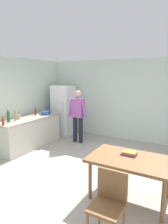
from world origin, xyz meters
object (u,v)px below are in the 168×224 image
person (78,113)px  bottle_wine_green (8,117)px  utensil_jar (19,116)px  bottle_beer_brown (35,112)px  bottle_vinegar_tall (15,116)px  refrigerator (63,110)px  book_stack (129,153)px  bottle_sauce_red (3,122)px  dining_table (130,162)px  chair (109,200)px  cooking_pot (46,113)px

person → bottle_wine_green: bearing=-123.6°
utensil_jar → bottle_wine_green: size_ratio=0.94×
bottle_beer_brown → bottle_vinegar_tall: (0.05, -0.86, 0.03)m
refrigerator → utensil_jar: size_ratio=5.62×
utensil_jar → bottle_wine_green: 0.43m
book_stack → utensil_jar: bearing=169.0°
bottle_wine_green → bottle_sauce_red: bottle_wine_green is taller
utensil_jar → dining_table: bearing=-12.9°
bottle_beer_brown → person: bearing=27.7°
utensil_jar → book_stack: 3.58m
bottle_beer_brown → book_stack: size_ratio=0.95×
bottle_beer_brown → bottle_vinegar_tall: size_ratio=0.81×
chair → cooking_pot: cooking_pot is taller
cooking_pot → book_stack: size_ratio=1.46×
chair → utensil_jar: utensil_jar is taller
cooking_pot → bottle_wine_green: 1.35m
chair → bottle_sauce_red: bottle_sauce_red is taller
person → bottle_beer_brown: 1.37m
chair → book_stack: (-0.07, 1.10, 0.24)m
utensil_jar → bottle_beer_brown: utensil_jar is taller
person → bottle_vinegar_tall: bearing=-127.8°
person → bottle_sauce_red: bearing=-115.6°
book_stack → chair: bearing=-86.6°
dining_table → cooking_pot: cooking_pot is taller
chair → bottle_wine_green: bottle_wine_green is taller
bottle_sauce_red → chair: bearing=-17.6°
cooking_pot → bottle_sauce_red: bearing=-90.6°
bottle_wine_green → bottle_vinegar_tall: (-0.00, 0.25, -0.01)m
cooking_pot → bottle_beer_brown: bearing=-136.3°
dining_table → bottle_wine_green: bearing=173.5°
cooking_pot → bottle_vinegar_tall: bottle_vinegar_tall is taller
person → bottle_wine_green: person is taller
bottle_vinegar_tall → book_stack: bearing=-8.5°
utensil_jar → bottle_vinegar_tall: same height
bottle_sauce_red → dining_table: bearing=-1.5°
chair → bottle_wine_green: size_ratio=2.68×
person → dining_table: bearing=-42.4°
cooking_pot → dining_table: bearing=-27.7°
refrigerator → bottle_sauce_red: (-0.04, -2.61, 0.10)m
person → bottle_beer_brown: (-1.21, -0.64, 0.03)m
bottle_beer_brown → bottle_vinegar_tall: bottle_vinegar_tall is taller
bottle_sauce_red → bottle_vinegar_tall: bearing=107.1°
cooking_pot → bottle_vinegar_tall: (-0.19, -1.09, 0.08)m
chair → bottle_vinegar_tall: bearing=167.7°
person → bottle_sauce_red: 2.28m
chair → dining_table: bearing=102.5°
chair → cooking_pot: (-3.32, 2.71, 0.43)m
dining_table → bottle_sauce_red: 3.35m
bottle_wine_green → chair: bearing=-21.3°
bottle_beer_brown → book_stack: 3.76m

